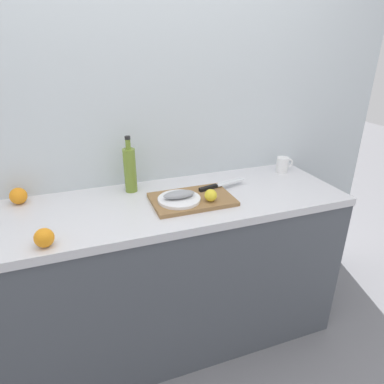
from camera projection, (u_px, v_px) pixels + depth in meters
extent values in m
plane|color=slate|center=(159.00, 338.00, 2.02)|extent=(12.00, 12.00, 0.00)
cube|color=silver|center=(134.00, 120.00, 1.79)|extent=(3.20, 0.05, 2.50)
cube|color=#4C5159|center=(156.00, 280.00, 1.84)|extent=(2.00, 0.58, 0.86)
cube|color=silver|center=(152.00, 207.00, 1.66)|extent=(2.00, 0.60, 0.04)
cube|color=olive|center=(192.00, 199.00, 1.67)|extent=(0.40, 0.27, 0.02)
cylinder|color=white|center=(179.00, 199.00, 1.63)|extent=(0.21, 0.21, 0.01)
ellipsoid|color=gray|center=(179.00, 195.00, 1.62)|extent=(0.16, 0.07, 0.04)
cube|color=silver|center=(230.00, 182.00, 1.83)|extent=(0.18, 0.08, 0.00)
cube|color=black|center=(208.00, 188.00, 1.76)|extent=(0.11, 0.05, 0.02)
sphere|color=yellow|center=(211.00, 195.00, 1.62)|extent=(0.06, 0.06, 0.06)
cylinder|color=olive|center=(130.00, 170.00, 1.75)|extent=(0.06, 0.06, 0.23)
cylinder|color=olive|center=(128.00, 144.00, 1.69)|extent=(0.03, 0.03, 0.05)
cylinder|color=black|center=(127.00, 138.00, 1.68)|extent=(0.03, 0.03, 0.02)
cylinder|color=white|center=(282.00, 165.00, 2.04)|extent=(0.07, 0.07, 0.09)
torus|color=white|center=(289.00, 163.00, 2.05)|extent=(0.06, 0.01, 0.06)
sphere|color=orange|center=(18.00, 196.00, 1.64)|extent=(0.08, 0.08, 0.08)
sphere|color=orange|center=(44.00, 238.00, 1.29)|extent=(0.08, 0.08, 0.08)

